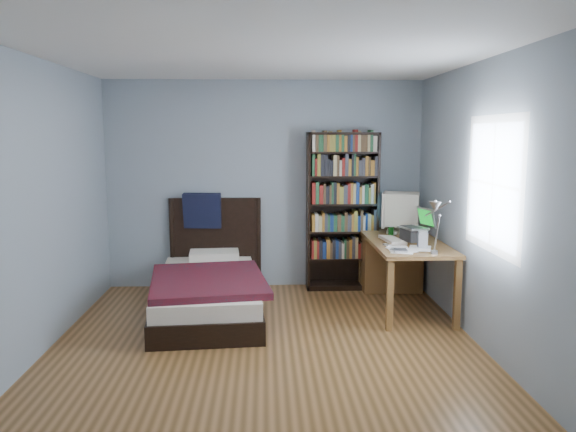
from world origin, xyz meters
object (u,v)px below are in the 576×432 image
object	(u,v)px
speaker	(423,240)
bookshelf	(342,211)
desk_lamp	(435,212)
bed	(209,287)
crt_monitor	(400,210)
soda_can	(391,231)
keyboard	(392,240)
laptop	(415,231)
desk	(394,259)

from	to	relation	value
speaker	bookshelf	world-z (taller)	bookshelf
desk_lamp	bed	xyz separation A→B (m)	(-2.10, 1.00, -0.93)
desk_lamp	bed	world-z (taller)	desk_lamp
crt_monitor	soda_can	size ratio (longest dim) A/B	4.81
crt_monitor	keyboard	world-z (taller)	crt_monitor
laptop	bed	distance (m)	2.28
crt_monitor	soda_can	world-z (taller)	crt_monitor
speaker	bed	bearing A→B (deg)	179.63
laptop	desk_lamp	world-z (taller)	desk_lamp
keyboard	soda_can	world-z (taller)	soda_can
crt_monitor	desk_lamp	xyz separation A→B (m)	(-0.06, -1.53, 0.18)
desk_lamp	bookshelf	bearing A→B (deg)	107.53
bed	bookshelf	bearing A→B (deg)	27.87
keyboard	desk	bearing A→B (deg)	67.86
desk_lamp	bookshelf	size ratio (longest dim) A/B	0.30
crt_monitor	laptop	size ratio (longest dim) A/B	1.40
desk_lamp	bed	size ratio (longest dim) A/B	0.26
keyboard	bookshelf	size ratio (longest dim) A/B	0.23
laptop	desk_lamp	size ratio (longest dim) A/B	0.65
laptop	bookshelf	world-z (taller)	bookshelf
laptop	desk_lamp	bearing A→B (deg)	-95.73
speaker	bookshelf	xyz separation A→B (m)	(-0.65, 1.19, 0.13)
soda_can	bed	size ratio (longest dim) A/B	0.05
laptop	crt_monitor	bearing A→B (deg)	94.62
speaker	bookshelf	bearing A→B (deg)	128.10
crt_monitor	soda_can	xyz separation A→B (m)	(-0.15, -0.22, -0.21)
desk	desk_lamp	world-z (taller)	desk_lamp
desk	desk_lamp	distance (m)	1.71
laptop	bookshelf	size ratio (longest dim) A/B	0.19
desk_lamp	keyboard	world-z (taller)	desk_lamp
desk	bookshelf	bearing A→B (deg)	154.87
keyboard	soda_can	bearing A→B (deg)	73.41
desk_lamp	desk	bearing A→B (deg)	89.76
crt_monitor	keyboard	distance (m)	0.63
keyboard	speaker	xyz separation A→B (m)	(0.22, -0.38, 0.07)
desk	crt_monitor	distance (m)	0.58
laptop	desk	bearing A→B (deg)	100.32
soda_can	keyboard	bearing A→B (deg)	-99.90
keyboard	bookshelf	xyz separation A→B (m)	(-0.43, 0.81, 0.20)
bed	desk	bearing A→B (deg)	14.33
desk_lamp	laptop	bearing A→B (deg)	84.27
desk	crt_monitor	world-z (taller)	crt_monitor
crt_monitor	bookshelf	bearing A→B (deg)	156.28
desk	bed	size ratio (longest dim) A/B	0.77
desk_lamp	speaker	bearing A→B (deg)	82.99
desk	bed	world-z (taller)	bed
laptop	speaker	size ratio (longest dim) A/B	2.05
desk	keyboard	world-z (taller)	keyboard
crt_monitor	desk_lamp	distance (m)	1.54
laptop	speaker	bearing A→B (deg)	-93.75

